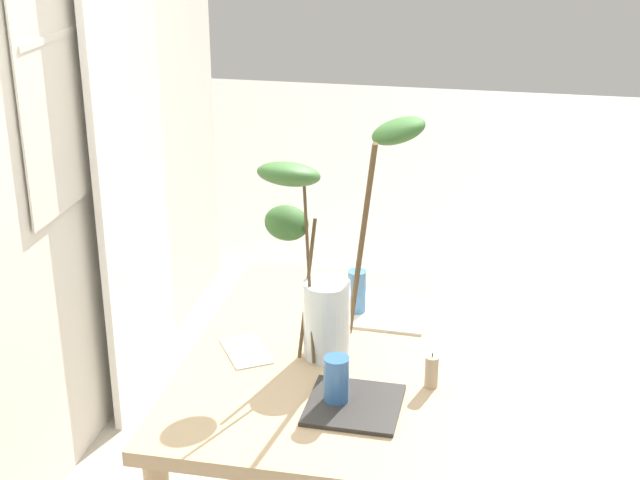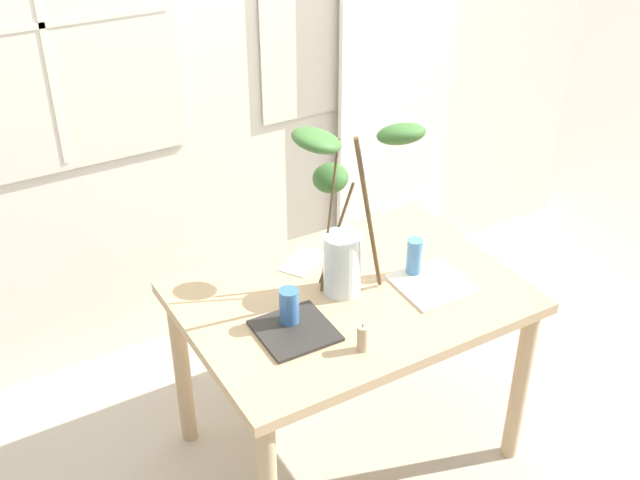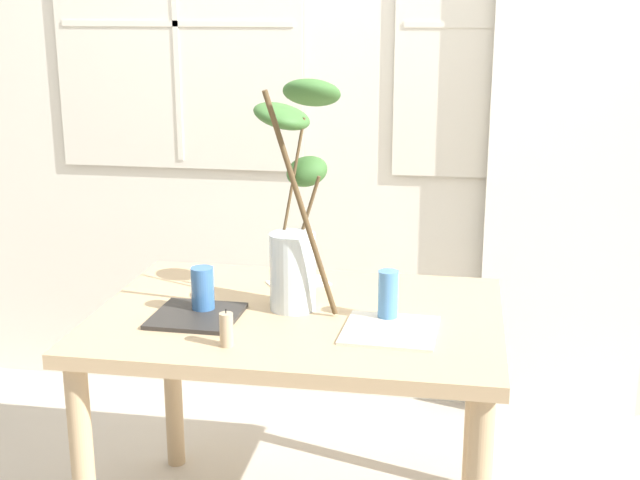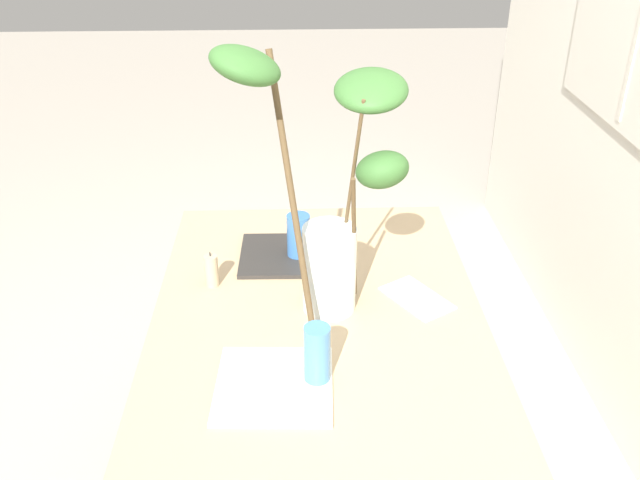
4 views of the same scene
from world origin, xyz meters
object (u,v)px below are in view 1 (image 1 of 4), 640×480
(dining_table, at_px, (337,383))
(drinking_glass_blue_right, at_px, (357,292))
(vase_with_branches, at_px, (325,257))
(plate_square_left, at_px, (354,405))
(pillar_candle, at_px, (431,372))
(drinking_glass_blue_left, at_px, (336,381))
(plate_square_right, at_px, (387,312))

(dining_table, distance_m, drinking_glass_blue_right, 0.33)
(dining_table, height_order, vase_with_branches, vase_with_branches)
(plate_square_left, xyz_separation_m, pillar_candle, (0.15, -0.19, 0.04))
(dining_table, distance_m, plate_square_left, 0.33)
(drinking_glass_blue_left, xyz_separation_m, plate_square_right, (0.57, -0.06, -0.07))
(drinking_glass_blue_right, relative_size, plate_square_left, 0.59)
(drinking_glass_blue_left, bearing_deg, plate_square_left, -97.38)
(dining_table, relative_size, drinking_glass_blue_right, 8.20)
(drinking_glass_blue_right, height_order, plate_square_right, drinking_glass_blue_right)
(plate_square_left, bearing_deg, plate_square_right, -1.21)
(drinking_glass_blue_left, bearing_deg, dining_table, 9.72)
(dining_table, xyz_separation_m, drinking_glass_blue_right, (0.27, -0.01, 0.18))
(drinking_glass_blue_right, distance_m, pillar_candle, 0.50)
(drinking_glass_blue_right, bearing_deg, plate_square_left, -171.27)
(drinking_glass_blue_left, bearing_deg, vase_with_branches, 17.57)
(plate_square_left, bearing_deg, drinking_glass_blue_left, 82.62)
(vase_with_branches, bearing_deg, drinking_glass_blue_right, -9.61)
(drinking_glass_blue_right, height_order, plate_square_left, drinking_glass_blue_right)
(vase_with_branches, distance_m, plate_square_left, 0.43)
(vase_with_branches, distance_m, plate_square_right, 0.46)
(dining_table, height_order, plate_square_right, plate_square_right)
(drinking_glass_blue_left, distance_m, plate_square_left, 0.08)
(dining_table, height_order, plate_square_left, plate_square_left)
(pillar_candle, bearing_deg, vase_with_branches, 68.91)
(dining_table, xyz_separation_m, vase_with_branches, (-0.01, 0.04, 0.42))
(dining_table, height_order, drinking_glass_blue_left, drinking_glass_blue_left)
(plate_square_right, bearing_deg, vase_with_branches, 154.19)
(drinking_glass_blue_left, height_order, plate_square_left, drinking_glass_blue_left)
(plate_square_left, relative_size, pillar_candle, 2.35)
(drinking_glass_blue_left, relative_size, pillar_candle, 1.33)
(dining_table, distance_m, drinking_glass_blue_left, 0.34)
(drinking_glass_blue_left, xyz_separation_m, pillar_candle, (0.14, -0.24, -0.02))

